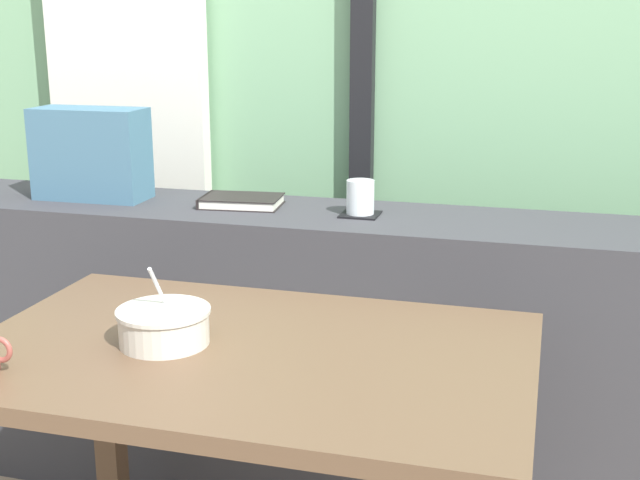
{
  "coord_description": "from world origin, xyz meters",
  "views": [
    {
      "loc": [
        0.48,
        -1.57,
        1.34
      ],
      "look_at": [
        -0.09,
        0.47,
        0.78
      ],
      "focal_mm": 47.2,
      "sensor_mm": 36.0,
      "label": 1
    }
  ],
  "objects_px": {
    "closed_book": "(241,201)",
    "throw_pillow": "(91,154)",
    "soup_bowl": "(164,326)",
    "coaster_square": "(362,215)",
    "juice_glass": "(362,199)",
    "breakfast_table": "(250,401)"
  },
  "relations": [
    {
      "from": "coaster_square",
      "to": "juice_glass",
      "type": "bearing_deg",
      "value": 180.0
    },
    {
      "from": "coaster_square",
      "to": "closed_book",
      "type": "height_order",
      "value": "closed_book"
    },
    {
      "from": "closed_book",
      "to": "soup_bowl",
      "type": "height_order",
      "value": "soup_bowl"
    },
    {
      "from": "soup_bowl",
      "to": "closed_book",
      "type": "bearing_deg",
      "value": 98.99
    },
    {
      "from": "coaster_square",
      "to": "closed_book",
      "type": "xyz_separation_m",
      "value": [
        -0.35,
        0.02,
        0.01
      ]
    },
    {
      "from": "juice_glass",
      "to": "soup_bowl",
      "type": "distance_m",
      "value": 0.76
    },
    {
      "from": "breakfast_table",
      "to": "throw_pillow",
      "type": "distance_m",
      "value": 1.07
    },
    {
      "from": "coaster_square",
      "to": "juice_glass",
      "type": "relative_size",
      "value": 1.12
    },
    {
      "from": "juice_glass",
      "to": "throw_pillow",
      "type": "bearing_deg",
      "value": 179.66
    },
    {
      "from": "coaster_square",
      "to": "throw_pillow",
      "type": "height_order",
      "value": "throw_pillow"
    },
    {
      "from": "throw_pillow",
      "to": "soup_bowl",
      "type": "height_order",
      "value": "throw_pillow"
    },
    {
      "from": "coaster_square",
      "to": "soup_bowl",
      "type": "distance_m",
      "value": 0.75
    },
    {
      "from": "coaster_square",
      "to": "soup_bowl",
      "type": "bearing_deg",
      "value": -108.24
    },
    {
      "from": "throw_pillow",
      "to": "soup_bowl",
      "type": "xyz_separation_m",
      "value": [
        0.56,
        -0.72,
        -0.21
      ]
    },
    {
      "from": "juice_glass",
      "to": "coaster_square",
      "type": "bearing_deg",
      "value": 0.0
    },
    {
      "from": "juice_glass",
      "to": "closed_book",
      "type": "bearing_deg",
      "value": 176.02
    },
    {
      "from": "coaster_square",
      "to": "throw_pillow",
      "type": "xyz_separation_m",
      "value": [
        -0.8,
        0.0,
        0.13
      ]
    },
    {
      "from": "breakfast_table",
      "to": "throw_pillow",
      "type": "height_order",
      "value": "throw_pillow"
    },
    {
      "from": "closed_book",
      "to": "throw_pillow",
      "type": "xyz_separation_m",
      "value": [
        -0.45,
        -0.02,
        0.12
      ]
    },
    {
      "from": "juice_glass",
      "to": "soup_bowl",
      "type": "height_order",
      "value": "juice_glass"
    },
    {
      "from": "coaster_square",
      "to": "juice_glass",
      "type": "height_order",
      "value": "juice_glass"
    },
    {
      "from": "breakfast_table",
      "to": "closed_book",
      "type": "height_order",
      "value": "closed_book"
    }
  ]
}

